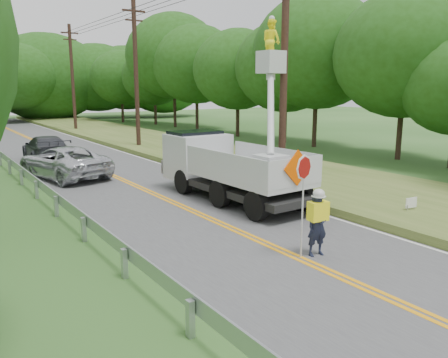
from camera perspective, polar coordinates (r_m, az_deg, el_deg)
ground at (r=10.20m, az=19.91°, el=-14.02°), size 140.00×140.00×0.00m
road at (r=21.13m, az=-12.28°, el=-0.34°), size 7.20×96.00×0.03m
guardrail at (r=20.80m, az=-23.60°, el=0.29°), size 0.18×48.00×0.77m
utility_poles at (r=25.60m, az=-4.73°, el=13.78°), size 1.60×43.30×10.00m
tall_grass_verge at (r=24.57m, az=3.23°, el=1.91°), size 7.00×96.00×0.30m
treeline_right at (r=38.48m, az=2.70°, el=14.54°), size 10.96×54.68×11.86m
flagger at (r=11.73m, az=11.73°, el=-5.09°), size 1.08×0.47×2.65m
bucket_truck at (r=17.87m, az=-0.20°, el=2.83°), size 3.88×7.10×6.87m
suv_silver at (r=22.78m, az=-19.66°, el=2.05°), size 3.67×5.83×1.50m
suv_darkgrey at (r=28.17m, az=-21.62°, el=3.62°), size 2.33×5.25×1.50m
yard_sign at (r=16.10m, az=22.64°, el=-2.89°), size 0.49×0.10×0.71m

